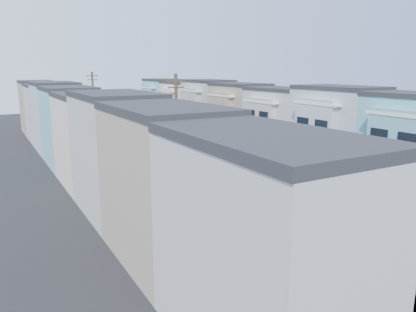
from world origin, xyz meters
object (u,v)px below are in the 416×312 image
(parked_left_a, at_px, (391,301))
(parked_left_c, at_px, (196,192))
(tree_b, at_px, (214,144))
(tree_far_r, at_px, (174,114))
(parked_right_d, at_px, (171,136))
(tree_a, at_px, (315,198))
(lead_sedan, at_px, (216,160))
(tree_e, at_px, (88,108))
(parked_right_c, at_px, (198,145))
(utility_pole_far, at_px, (94,110))
(parked_right_a, at_px, (358,200))
(parked_right_b, at_px, (301,181))
(tree_c, at_px, (155,131))
(tree_d, at_px, (117,115))
(parked_left_d, at_px, (151,167))
(parked_left_b, at_px, (270,233))
(fedex_truck, at_px, (256,165))
(utility_pole_near, at_px, (177,138))

(parked_left_a, relative_size, parked_left_c, 0.93)
(tree_b, height_order, parked_left_c, tree_b)
(tree_far_r, distance_m, parked_right_d, 4.69)
(tree_a, xyz_separation_m, lead_sedan, (8.88, 24.19, -3.89))
(tree_e, bearing_deg, tree_a, -90.00)
(lead_sedan, distance_m, parked_right_c, 8.92)
(tree_b, height_order, utility_pole_far, utility_pole_far)
(tree_b, bearing_deg, parked_right_a, -13.43)
(parked_left_a, relative_size, parked_right_b, 0.93)
(tree_c, bearing_deg, parked_right_d, 62.81)
(tree_d, height_order, parked_right_b, tree_d)
(tree_a, relative_size, parked_left_d, 1.54)
(tree_b, bearing_deg, utility_pole_far, 90.00)
(parked_left_b, height_order, parked_right_c, parked_left_b)
(tree_c, distance_m, tree_d, 11.18)
(parked_right_a, distance_m, parked_right_b, 6.31)
(tree_b, distance_m, utility_pole_far, 31.79)
(parked_right_c, bearing_deg, tree_a, -110.04)
(tree_far_r, bearing_deg, tree_e, 177.72)
(parked_left_d, bearing_deg, tree_e, 95.84)
(lead_sedan, relative_size, parked_right_a, 0.97)
(tree_d, relative_size, parked_left_a, 1.95)
(tree_a, relative_size, parked_right_c, 1.69)
(utility_pole_far, xyz_separation_m, parked_right_c, (11.20, -8.48, -4.46))
(tree_e, bearing_deg, lead_sedan, -66.89)
(fedex_truck, bearing_deg, parked_right_d, 76.37)
(tree_d, bearing_deg, parked_right_a, -65.03)
(parked_left_a, bearing_deg, parked_left_b, 93.53)
(parked_right_b, xyz_separation_m, parked_right_d, (0.00, 28.37, -0.03))
(parked_left_d, xyz_separation_m, parked_right_c, (9.80, 8.11, 0.01))
(parked_right_b, bearing_deg, utility_pole_near, 169.59)
(tree_far_r, relative_size, parked_left_c, 1.22)
(parked_right_b, distance_m, parked_right_d, 28.37)
(tree_b, xyz_separation_m, parked_left_b, (1.40, -4.46, -4.90))
(parked_left_a, bearing_deg, parked_left_d, 93.53)
(parked_left_a, distance_m, parked_right_b, 19.25)
(lead_sedan, relative_size, parked_right_b, 1.11)
(parked_right_d, bearing_deg, tree_c, -112.80)
(parked_left_b, xyz_separation_m, parked_right_b, (9.80, 8.09, -0.07))
(parked_left_c, height_order, parked_right_d, parked_left_c)
(tree_b, height_order, parked_right_d, tree_b)
(fedex_truck, bearing_deg, parked_right_b, -52.82)
(tree_c, bearing_deg, tree_e, 90.00)
(fedex_truck, distance_m, parked_right_b, 4.30)
(parked_right_a, height_order, parked_right_b, parked_right_a)
(parked_left_d, bearing_deg, parked_right_a, -59.37)
(lead_sedan, relative_size, parked_left_c, 1.11)
(tree_c, bearing_deg, parked_right_c, 49.48)
(parked_left_b, bearing_deg, tree_far_r, 75.22)
(parked_left_a, distance_m, parked_right_a, 14.19)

